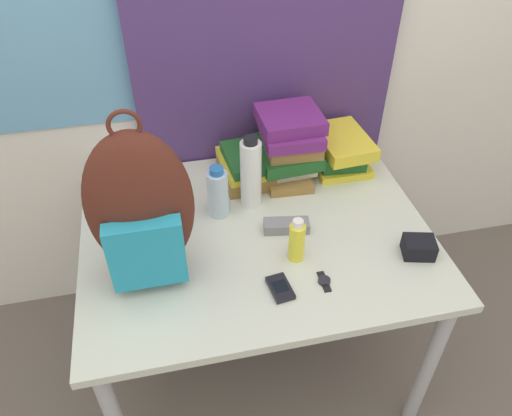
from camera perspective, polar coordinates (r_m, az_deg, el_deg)
The scene contains 14 objects.
wall_back at distance 1.84m, azimuth -3.90°, elevation 21.20°, with size 6.00×0.06×2.50m.
curtain_blue at distance 1.81m, azimuth 1.31°, elevation 20.99°, with size 0.97×0.04×2.50m.
desk at distance 1.72m, azimuth 0.00°, elevation -4.59°, with size 1.14×0.89×0.72m.
backpack at distance 1.41m, azimuth -13.02°, elevation -0.35°, with size 0.30×0.19×0.55m.
book_stack_left at distance 1.86m, azimuth -0.90°, elevation 4.97°, with size 0.22×0.25×0.11m.
book_stack_center at distance 1.84m, azimuth 3.65°, elevation 7.43°, with size 0.24×0.29×0.26m.
book_stack_right at distance 1.94m, azimuth 9.63°, elevation 6.52°, with size 0.21×0.27×0.14m.
water_bottle at distance 1.68m, azimuth -4.38°, elevation 1.77°, with size 0.07×0.07×0.19m.
sports_bottle at distance 1.69m, azimuth -0.59°, elevation 3.97°, with size 0.07×0.07×0.27m.
sunscreen_bottle at distance 1.53m, azimuth 4.68°, elevation -3.77°, with size 0.05×0.05×0.15m.
cell_phone at distance 1.48m, azimuth 2.78°, elevation -9.11°, with size 0.07×0.10×0.02m.
sunglasses_case at distance 1.66m, azimuth 3.50°, elevation -2.04°, with size 0.16×0.08×0.04m.
camera_pouch at distance 1.65m, azimuth 18.11°, elevation -4.29°, with size 0.11×0.10×0.06m.
wristwatch at distance 1.52m, azimuth 7.80°, elevation -8.27°, with size 0.04×0.08×0.01m.
Camera 1 is at (-0.26, -0.74, 1.86)m, focal length 35.00 mm.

